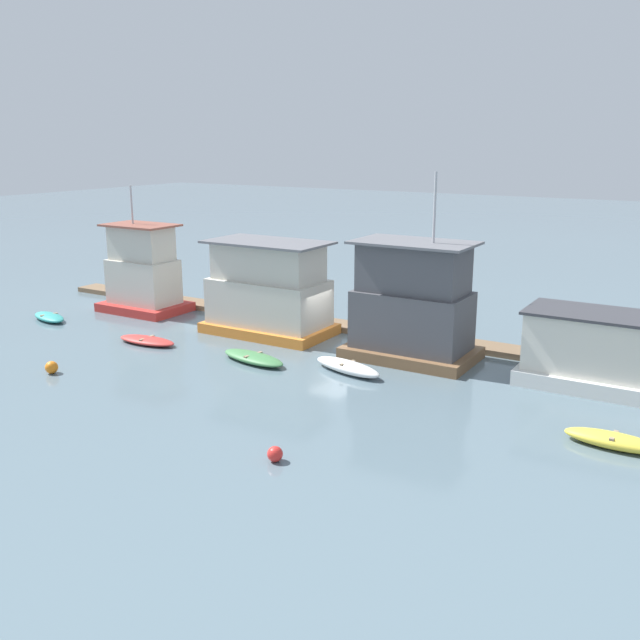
# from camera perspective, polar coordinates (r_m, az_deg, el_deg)

# --- Properties ---
(ground_plane) EXTENTS (200.00, 200.00, 0.00)m
(ground_plane) POSITION_cam_1_polar(r_m,az_deg,el_deg) (36.87, 0.80, -1.78)
(ground_plane) COLOR slate
(dock_walkway) EXTENTS (42.40, 1.65, 0.30)m
(dock_walkway) POSITION_cam_1_polar(r_m,az_deg,el_deg) (39.07, 2.78, -0.64)
(dock_walkway) COLOR brown
(dock_walkway) RESTS_ON ground_plane
(houseboat_red) EXTENTS (5.06, 3.47, 7.55)m
(houseboat_red) POSITION_cam_1_polar(r_m,az_deg,el_deg) (44.34, -13.97, 3.65)
(houseboat_red) COLOR red
(houseboat_red) RESTS_ON ground_plane
(houseboat_orange) EXTENTS (6.76, 3.91, 5.00)m
(houseboat_orange) POSITION_cam_1_polar(r_m,az_deg,el_deg) (38.14, -4.14, 2.29)
(houseboat_orange) COLOR orange
(houseboat_orange) RESTS_ON ground_plane
(houseboat_brown) EXTENTS (6.06, 3.84, 8.82)m
(houseboat_brown) POSITION_cam_1_polar(r_m,az_deg,el_deg) (33.82, 7.40, 1.13)
(houseboat_brown) COLOR brown
(houseboat_brown) RESTS_ON ground_plane
(houseboat_white) EXTENTS (7.04, 3.49, 3.22)m
(houseboat_white) POSITION_cam_1_polar(r_m,az_deg,el_deg) (32.06, 22.04, -2.46)
(houseboat_white) COLOR white
(houseboat_white) RESTS_ON ground_plane
(dinghy_teal) EXTENTS (3.16, 1.94, 0.40)m
(dinghy_teal) POSITION_cam_1_polar(r_m,az_deg,el_deg) (44.09, -20.85, 0.23)
(dinghy_teal) COLOR teal
(dinghy_teal) RESTS_ON ground_plane
(dinghy_red) EXTENTS (3.47, 1.41, 0.35)m
(dinghy_red) POSITION_cam_1_polar(r_m,az_deg,el_deg) (37.59, -13.68, -1.60)
(dinghy_red) COLOR red
(dinghy_red) RESTS_ON ground_plane
(dinghy_green) EXTENTS (3.91, 1.95, 0.42)m
(dinghy_green) POSITION_cam_1_polar(r_m,az_deg,el_deg) (33.71, -5.36, -3.02)
(dinghy_green) COLOR #47844C
(dinghy_green) RESTS_ON ground_plane
(dinghy_white) EXTENTS (3.85, 1.94, 0.54)m
(dinghy_white) POSITION_cam_1_polar(r_m,az_deg,el_deg) (32.07, 2.21, -3.77)
(dinghy_white) COLOR white
(dinghy_white) RESTS_ON ground_plane
(dinghy_yellow) EXTENTS (3.31, 1.16, 0.52)m
(dinghy_yellow) POSITION_cam_1_polar(r_m,az_deg,el_deg) (26.52, 22.42, -8.90)
(dinghy_yellow) COLOR yellow
(dinghy_yellow) RESTS_ON ground_plane
(buoy_red) EXTENTS (0.52, 0.52, 0.52)m
(buoy_red) POSITION_cam_1_polar(r_m,az_deg,el_deg) (23.64, -3.62, -10.65)
(buoy_red) COLOR red
(buoy_red) RESTS_ON ground_plane
(buoy_orange) EXTENTS (0.57, 0.57, 0.57)m
(buoy_orange) POSITION_cam_1_polar(r_m,az_deg,el_deg) (34.13, -20.68, -3.57)
(buoy_orange) COLOR orange
(buoy_orange) RESTS_ON ground_plane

